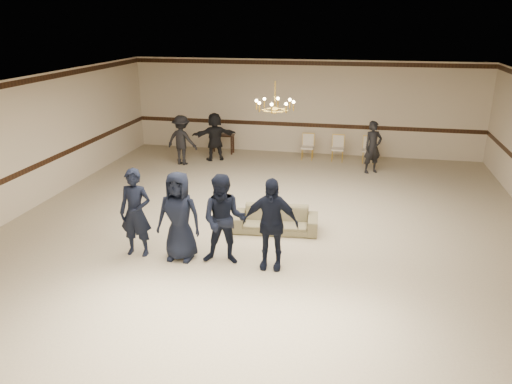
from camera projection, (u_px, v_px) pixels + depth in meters
room at (266, 163)px, 10.53m from camera, size 12.01×14.01×3.21m
chair_rail at (303, 125)px, 17.18m from camera, size 12.00×0.02×0.14m
crown_molding at (305, 63)px, 16.49m from camera, size 12.00×0.02×0.14m
chandelier at (275, 96)px, 11.03m from camera, size 0.94×0.94×0.89m
boy_a at (136, 213)px, 9.75m from camera, size 0.66×0.44×1.79m
boy_b at (179, 216)px, 9.58m from camera, size 0.88×0.57×1.79m
boy_c at (224, 220)px, 9.40m from camera, size 0.92×0.75×1.79m
boy_d at (271, 224)px, 9.23m from camera, size 1.06×0.46×1.79m
settee at (276, 220)px, 11.03m from camera, size 1.91×0.87×0.54m
adult_left at (182, 140)px, 15.90m from camera, size 1.12×0.77×1.60m
adult_mid at (215, 137)px, 16.38m from camera, size 1.54×1.09×1.60m
adult_right at (373, 147)px, 15.03m from camera, size 0.70×0.63×1.60m
banquet_chair_left at (308, 147)px, 16.57m from camera, size 0.42×0.42×0.84m
banquet_chair_mid at (338, 149)px, 16.38m from camera, size 0.42×0.42×0.84m
banquet_chair_right at (369, 150)px, 16.19m from camera, size 0.43×0.43×0.84m
console_table at (223, 144)px, 17.36m from camera, size 0.82×0.38×0.67m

